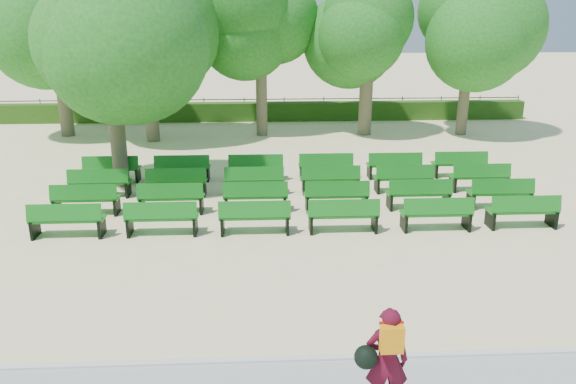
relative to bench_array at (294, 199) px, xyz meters
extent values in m
plane|color=beige|center=(-0.70, -1.49, -0.09)|extent=(120.00, 120.00, 0.00)
cube|color=silver|center=(-0.70, -7.74, -0.04)|extent=(30.00, 0.12, 0.10)
cube|color=#285014|center=(-0.70, 12.51, 0.36)|extent=(26.00, 0.70, 0.90)
cube|color=#137219|center=(0.00, 0.01, 0.35)|extent=(1.75, 0.50, 0.06)
cube|color=#137219|center=(0.00, -0.19, 0.59)|extent=(1.75, 0.15, 0.41)
cylinder|color=brown|center=(-5.28, 1.87, 1.32)|extent=(0.48, 0.48, 2.82)
ellipsoid|color=#247420|center=(-5.28, 1.87, 3.96)|extent=(4.45, 4.45, 4.01)
imported|color=#490A1C|center=(0.69, -8.96, 0.75)|extent=(0.60, 0.43, 1.56)
cube|color=orange|center=(0.69, -9.13, 1.20)|extent=(0.29, 0.15, 0.36)
sphere|color=black|center=(0.40, -9.01, 0.85)|extent=(0.31, 0.31, 0.31)
camera|label=1|loc=(-0.93, -15.20, 5.13)|focal=35.00mm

